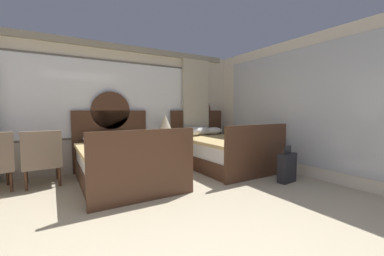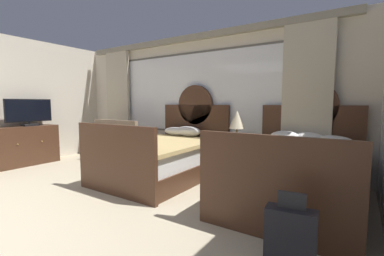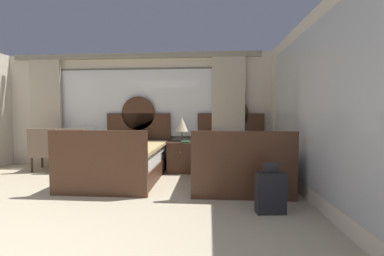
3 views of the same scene
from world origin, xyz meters
name	(u,v)px [view 3 (image 3 of 3)]	position (x,y,z in m)	size (l,w,h in m)	color
wall_back_window	(136,108)	(0.00, 4.29, 1.41)	(6.38, 0.22, 2.70)	beige
wall_right_mirror	(321,107)	(3.22, 1.87, 1.35)	(0.08, 4.89, 2.70)	beige
bed_near_window	(124,159)	(0.08, 3.20, 0.37)	(1.53, 2.17, 1.67)	#472B1C
bed_near_mirror	(235,160)	(2.26, 3.22, 0.38)	(1.53, 2.17, 1.67)	#472B1C
nightstand_between_beds	(182,156)	(1.17, 3.80, 0.33)	(0.59, 0.61, 0.65)	#472B1C
table_lamp_on_nightstand	(182,125)	(1.17, 3.83, 1.02)	(0.27, 0.27, 0.53)	brown
book_on_nightstand	(185,142)	(1.26, 3.69, 0.67)	(0.18, 0.26, 0.03)	#285133
armchair_by_window_left	(75,149)	(-1.18, 3.64, 0.49)	(0.60, 0.60, 0.95)	#84705B
armchair_by_window_centre	(46,149)	(-1.85, 3.64, 0.49)	(0.68, 0.68, 0.95)	#84705B
suitcase_on_floor	(271,192)	(2.54, 1.66, 0.27)	(0.38, 0.19, 0.65)	black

